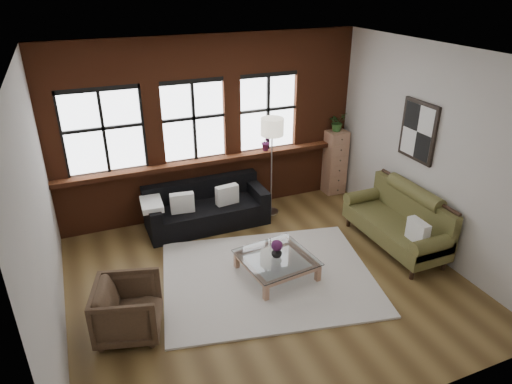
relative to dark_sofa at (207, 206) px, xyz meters
name	(u,v)px	position (x,y,z in m)	size (l,w,h in m)	color
floor	(265,280)	(0.30, -1.90, -0.38)	(5.50, 5.50, 0.00)	brown
ceiling	(268,56)	(0.30, -1.90, 2.82)	(5.50, 5.50, 0.00)	white
wall_back	(210,127)	(0.30, 0.60, 1.22)	(5.50, 5.50, 0.00)	beige
wall_front	(383,291)	(0.30, -4.40, 1.22)	(5.50, 5.50, 0.00)	beige
wall_left	(40,220)	(-2.45, -1.90, 1.22)	(5.00, 5.00, 0.00)	beige
wall_right	(431,152)	(3.05, -1.90, 1.22)	(5.00, 5.00, 0.00)	beige
brick_backwall	(211,128)	(0.30, 0.54, 1.22)	(5.50, 0.12, 3.20)	#642D17
sill_ledge	(214,160)	(0.30, 0.45, 0.66)	(5.50, 0.30, 0.08)	#642D17
window_left	(104,132)	(-1.50, 0.55, 1.37)	(1.38, 0.10, 1.50)	black
window_mid	(194,122)	(0.00, 0.55, 1.37)	(1.38, 0.10, 1.50)	black
window_right	(267,113)	(1.40, 0.55, 1.37)	(1.38, 0.10, 1.50)	black
wall_poster	(418,131)	(3.02, -1.60, 1.47)	(0.05, 0.74, 0.94)	black
shag_rug	(268,277)	(0.35, -1.87, -0.37)	(3.04, 2.39, 0.03)	beige
dark_sofa	(207,206)	(0.00, 0.00, 0.00)	(2.11, 0.85, 0.76)	black
pillow_a	(182,203)	(-0.45, -0.10, 0.19)	(0.40, 0.14, 0.34)	white
pillow_b	(227,195)	(0.35, -0.10, 0.19)	(0.40, 0.14, 0.34)	white
vintage_settee	(396,219)	(2.60, -1.86, 0.14)	(0.86, 1.94, 1.03)	brown
pillow_settee	(418,231)	(2.52, -2.45, 0.24)	(0.14, 0.38, 0.34)	white
armchair	(128,309)	(-1.69, -2.24, -0.02)	(0.76, 0.79, 0.72)	#463223
coffee_table	(276,266)	(0.49, -1.86, -0.22)	(0.99, 0.99, 0.34)	#AC7A5D
vase	(277,252)	(0.49, -1.86, 0.02)	(0.16, 0.16, 0.16)	#B2B2B2
flowers	(277,246)	(0.49, -1.86, 0.14)	(0.17, 0.17, 0.17)	#541C4D
drawer_chest	(334,162)	(2.79, 0.35, 0.27)	(0.40, 0.40, 1.30)	#AC7A5D
potted_plant_top	(337,122)	(2.79, 0.35, 1.09)	(0.32, 0.28, 0.36)	#2D5923
floor_lamp	(272,164)	(1.24, -0.02, 0.61)	(0.40, 0.40, 1.98)	#A5A5A8
sill_plant	(267,142)	(1.33, 0.42, 0.87)	(0.18, 0.15, 0.33)	#541C4D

